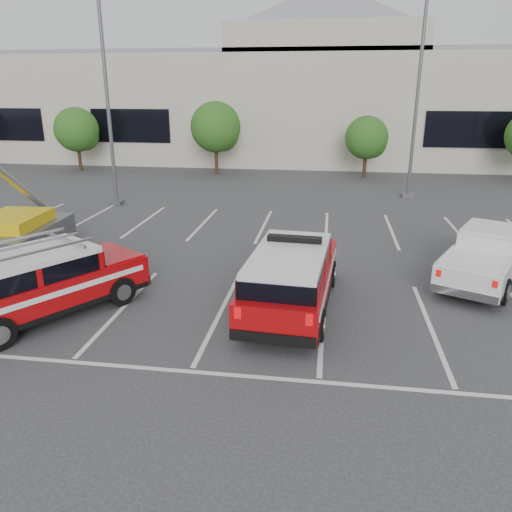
{
  "coord_description": "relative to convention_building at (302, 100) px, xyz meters",
  "views": [
    {
      "loc": [
        2.7,
        -11.76,
        5.72
      ],
      "look_at": [
        0.71,
        1.85,
        1.05
      ],
      "focal_mm": 35.0,
      "sensor_mm": 36.0,
      "label": 1
    }
  ],
  "objects": [
    {
      "name": "light_pole_left",
      "position": [
        -8.18,
        -19.86,
        0.47
      ],
      "size": [
        0.9,
        0.6,
        10.24
      ],
      "color": "#59595E",
      "rests_on": "ground"
    },
    {
      "name": "fire_chief_suv",
      "position": [
        1.65,
        -31.22,
        -3.93
      ],
      "size": [
        2.38,
        5.59,
        1.92
      ],
      "rotation": [
        0.0,
        0.0,
        -0.07
      ],
      "color": "#9E070A",
      "rests_on": "ground"
    },
    {
      "name": "tree_left",
      "position": [
        -15.09,
        -9.82,
        -1.95
      ],
      "size": [
        3.07,
        3.07,
        4.42
      ],
      "color": "#3F2B19",
      "rests_on": "ground"
    },
    {
      "name": "tree_mid_left",
      "position": [
        -5.09,
        -9.82,
        -1.68
      ],
      "size": [
        3.37,
        3.37,
        4.85
      ],
      "color": "#3F2B19",
      "rests_on": "ground"
    },
    {
      "name": "light_pole_mid",
      "position": [
        6.82,
        -15.86,
        0.47
      ],
      "size": [
        0.9,
        0.6,
        10.24
      ],
      "color": "#59595E",
      "rests_on": "ground"
    },
    {
      "name": "utility_rig",
      "position": [
        -8.14,
        -28.72,
        -3.99
      ],
      "size": [
        3.68,
        4.5,
        3.68
      ],
      "rotation": [
        0.0,
        0.0,
        0.07
      ],
      "color": "#59595E",
      "rests_on": "ground"
    },
    {
      "name": "white_pickup",
      "position": [
        7.45,
        -28.14,
        -4.08
      ],
      "size": [
        3.92,
        5.46,
        1.6
      ],
      "rotation": [
        0.0,
        0.0,
        -0.46
      ],
      "color": "silver",
      "rests_on": "ground"
    },
    {
      "name": "stall_markings",
      "position": [
        -0.18,
        -27.36,
        -4.71
      ],
      "size": [
        23.0,
        15.0,
        0.01
      ],
      "primitive_type": "cube",
      "color": "silver",
      "rests_on": "ground"
    },
    {
      "name": "ladder_suv",
      "position": [
        -4.73,
        -32.62,
        -3.91
      ],
      "size": [
        4.49,
        5.43,
        2.03
      ],
      "rotation": [
        0.0,
        0.0,
        -0.57
      ],
      "color": "#9E070A",
      "rests_on": "ground"
    },
    {
      "name": "ground",
      "position": [
        -0.18,
        -31.86,
        -4.72
      ],
      "size": [
        120.0,
        120.0,
        0.0
      ],
      "primitive_type": "plane",
      "color": "#2E2E30",
      "rests_on": "ground"
    },
    {
      "name": "tree_mid_right",
      "position": [
        4.91,
        -9.82,
        -2.22
      ],
      "size": [
        2.77,
        2.77,
        3.99
      ],
      "color": "#3F2B19",
      "rests_on": "ground"
    },
    {
      "name": "convention_building",
      "position": [
        0.0,
        0.0,
        0.0
      ],
      "size": [
        60.0,
        16.99,
        13.2
      ],
      "color": "#B9AF9D",
      "rests_on": "ground"
    }
  ]
}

